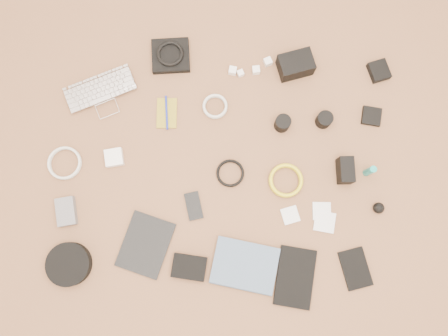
{
  "coord_description": "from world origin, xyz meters",
  "views": [
    {
      "loc": [
        0.03,
        -0.28,
        1.79
      ],
      "look_at": [
        0.02,
        0.02,
        0.02
      ],
      "focal_mm": 35.0,
      "sensor_mm": 36.0,
      "label": 1
    }
  ],
  "objects_px": {
    "phone": "(194,206)",
    "paperback": "(240,290)",
    "dslr_camera": "(295,65)",
    "tablet": "(146,245)",
    "laptop": "(104,98)",
    "headphone_case": "(69,264)"
  },
  "relations": [
    {
      "from": "phone",
      "to": "paperback",
      "type": "bearing_deg",
      "value": -73.1
    },
    {
      "from": "tablet",
      "to": "phone",
      "type": "xyz_separation_m",
      "value": [
        0.19,
        0.16,
        -0.0
      ]
    },
    {
      "from": "laptop",
      "to": "paperback",
      "type": "xyz_separation_m",
      "value": [
        0.59,
        -0.78,
        0.0
      ]
    },
    {
      "from": "dslr_camera",
      "to": "tablet",
      "type": "distance_m",
      "value": 0.97
    },
    {
      "from": "tablet",
      "to": "phone",
      "type": "relative_size",
      "value": 2.05
    },
    {
      "from": "laptop",
      "to": "phone",
      "type": "height_order",
      "value": "laptop"
    },
    {
      "from": "dslr_camera",
      "to": "tablet",
      "type": "height_order",
      "value": "dslr_camera"
    },
    {
      "from": "headphone_case",
      "to": "laptop",
      "type": "bearing_deg",
      "value": 82.37
    },
    {
      "from": "laptop",
      "to": "paperback",
      "type": "bearing_deg",
      "value": -76.34
    },
    {
      "from": "headphone_case",
      "to": "tablet",
      "type": "bearing_deg",
      "value": 15.14
    },
    {
      "from": "dslr_camera",
      "to": "phone",
      "type": "relative_size",
      "value": 1.24
    },
    {
      "from": "laptop",
      "to": "tablet",
      "type": "height_order",
      "value": "laptop"
    },
    {
      "from": "laptop",
      "to": "headphone_case",
      "type": "bearing_deg",
      "value": -120.89
    },
    {
      "from": "phone",
      "to": "headphone_case",
      "type": "distance_m",
      "value": 0.54
    },
    {
      "from": "paperback",
      "to": "headphone_case",
      "type": "bearing_deg",
      "value": 93.53
    },
    {
      "from": "dslr_camera",
      "to": "headphone_case",
      "type": "distance_m",
      "value": 1.23
    },
    {
      "from": "headphone_case",
      "to": "paperback",
      "type": "height_order",
      "value": "headphone_case"
    },
    {
      "from": "laptop",
      "to": "tablet",
      "type": "xyz_separation_m",
      "value": [
        0.2,
        -0.61,
        -0.01
      ]
    },
    {
      "from": "dslr_camera",
      "to": "paperback",
      "type": "distance_m",
      "value": 0.96
    },
    {
      "from": "paperback",
      "to": "phone",
      "type": "bearing_deg",
      "value": 41.35
    },
    {
      "from": "dslr_camera",
      "to": "phone",
      "type": "distance_m",
      "value": 0.73
    },
    {
      "from": "phone",
      "to": "paperback",
      "type": "xyz_separation_m",
      "value": [
        0.19,
        -0.33,
        0.01
      ]
    }
  ]
}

